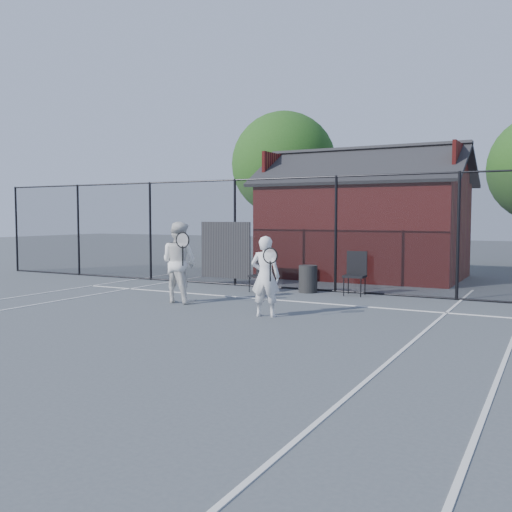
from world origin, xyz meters
The scene contains 10 objects.
ground centered at (0.00, 0.00, 0.00)m, with size 80.00×80.00×0.00m, color #474C51.
court_lines centered at (0.00, -1.32, 0.01)m, with size 11.02×18.00×0.01m.
fence centered at (-0.30, 5.00, 1.45)m, with size 22.04×3.00×3.00m.
clubhouse centered at (0.50, 9.00, 1.61)m, with size 6.50×4.36×4.19m.
tree_left centered at (-4.50, 13.50, 4.19)m, with size 4.48×4.48×6.44m.
player_front centered at (1.05, 0.94, 0.79)m, with size 0.74×0.57×1.58m.
player_back centered at (-1.52, 1.64, 0.92)m, with size 1.01×0.76×1.83m.
chair_left centered at (-0.75, 4.10, 0.46)m, with size 0.44×0.46×0.92m, color black.
chair_right centered at (1.65, 4.60, 0.53)m, with size 0.51×0.53×1.06m, color black.
waste_bin centered at (0.41, 4.60, 0.35)m, with size 0.48×0.48×0.70m, color black.
Camera 1 is at (6.08, -8.89, 1.96)m, focal length 40.00 mm.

